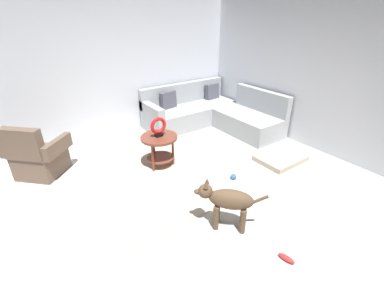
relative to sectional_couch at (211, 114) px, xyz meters
The scene contains 13 objects.
ground_plane 2.85m from the sectional_couch, 134.48° to the right, with size 6.00×6.00×0.10m, color beige.
wall_back 2.43m from the sectional_couch, 155.18° to the left, with size 6.00×0.12×2.70m, color silver.
wall_right 2.47m from the sectional_couch, 64.73° to the right, with size 0.12×6.00×2.70m, color silver.
area_rug 2.28m from the sectional_couch, 144.24° to the right, with size 2.30×1.90×0.01m, color #BCAD93.
sectional_couch is the anchor object (origin of this frame).
armchair 3.49m from the sectional_couch, behind, with size 0.99×0.99×0.88m.
side_table 2.00m from the sectional_couch, 154.23° to the right, with size 0.60×0.60×0.54m.
torus_sculpture 2.04m from the sectional_couch, 154.23° to the right, with size 0.28×0.08×0.33m.
dog_bed_mat 1.96m from the sectional_couch, 90.16° to the right, with size 0.80×0.60×0.09m, color #B2A38E.
dog 3.18m from the sectional_couch, 125.76° to the right, with size 0.62×0.65×0.63m.
dog_toy_ball 2.20m from the sectional_couch, 119.77° to the right, with size 0.09×0.09×0.09m, color blue.
dog_toy_rope 2.74m from the sectional_couch, 139.45° to the right, with size 0.05×0.05×0.16m, color silver.
dog_toy_bone 3.74m from the sectional_couch, 116.76° to the right, with size 0.18×0.06×0.06m, color red.
Camera 1 is at (-1.61, -2.31, 2.32)m, focal length 24.70 mm.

